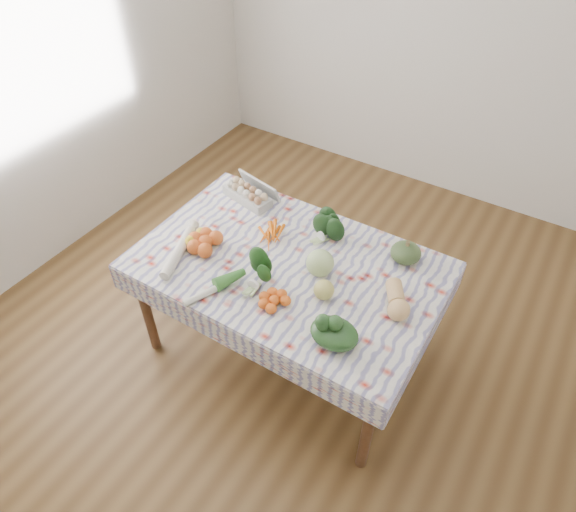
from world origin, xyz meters
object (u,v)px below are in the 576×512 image
(kabocha_squash, at_px, (406,253))
(butternut_squash, at_px, (397,299))
(dining_table, at_px, (288,274))
(cabbage, at_px, (320,263))
(egg_carton, at_px, (247,195))
(grapefruit, at_px, (324,290))

(kabocha_squash, height_order, butternut_squash, butternut_squash)
(kabocha_squash, distance_m, butternut_squash, 0.36)
(dining_table, relative_size, butternut_squash, 6.61)
(dining_table, height_order, cabbage, cabbage)
(butternut_squash, bearing_deg, kabocha_squash, 75.00)
(cabbage, bearing_deg, butternut_squash, -0.83)
(egg_carton, relative_size, kabocha_squash, 1.99)
(kabocha_squash, height_order, grapefruit, kabocha_squash)
(dining_table, relative_size, kabocha_squash, 9.51)
(egg_carton, bearing_deg, cabbage, -12.45)
(dining_table, distance_m, butternut_squash, 0.64)
(dining_table, height_order, kabocha_squash, kabocha_squash)
(kabocha_squash, xyz_separation_m, grapefruit, (-0.25, -0.48, -0.00))
(butternut_squash, relative_size, grapefruit, 2.27)
(dining_table, bearing_deg, cabbage, 9.08)
(dining_table, bearing_deg, egg_carton, 145.90)
(dining_table, distance_m, egg_carton, 0.64)
(egg_carton, height_order, grapefruit, grapefruit)
(dining_table, bearing_deg, grapefruit, -21.45)
(egg_carton, relative_size, butternut_squash, 1.38)
(kabocha_squash, relative_size, butternut_squash, 0.69)
(egg_carton, bearing_deg, butternut_squash, -3.77)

